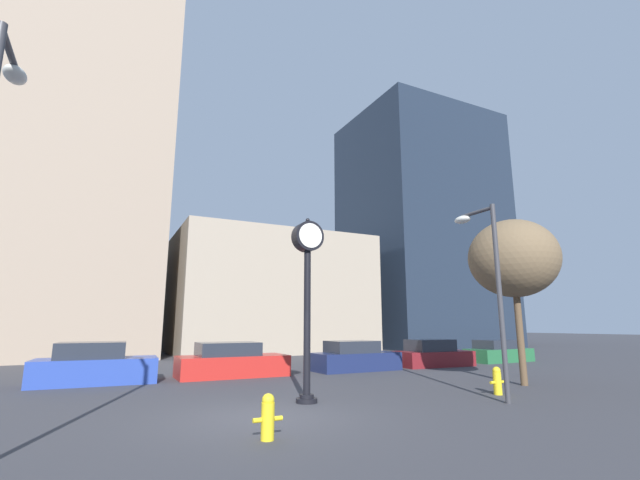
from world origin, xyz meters
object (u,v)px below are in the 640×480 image
car_maroon (433,355)px  fire_hydrant_near (268,416)px  street_clock (307,276)px  bare_tree (513,259)px  fire_hydrant_far (497,380)px  street_lamp_right (486,266)px  car_green (498,352)px  car_blue (95,366)px  car_red (231,362)px  car_navy (355,358)px

car_maroon → fire_hydrant_near: bearing=-139.7°
street_clock → bare_tree: bearing=-2.3°
street_clock → fire_hydrant_far: bearing=-13.3°
fire_hydrant_far → street_lamp_right: 3.56m
fire_hydrant_far → car_green: bearing=41.1°
street_lamp_right → bare_tree: size_ratio=0.94×
car_blue → car_red: (4.99, -0.06, -0.04)m
car_blue → car_maroon: 15.42m
car_green → bare_tree: bearing=-137.1°
street_clock → car_navy: size_ratio=1.26×
car_maroon → street_lamp_right: size_ratio=0.73×
car_green → bare_tree: 10.95m
fire_hydrant_far → car_red: bearing=126.5°
car_maroon → car_green: (5.20, 0.42, -0.04)m
car_blue → fire_hydrant_far: 13.74m
car_maroon → street_lamp_right: (-5.34, -8.70, 3.21)m
street_clock → car_green: bearing=24.5°
street_clock → bare_tree: bare_tree is taller
street_lamp_right → car_red: bearing=119.7°
car_maroon → street_lamp_right: bearing=-119.4°
street_lamp_right → car_maroon: bearing=58.5°
car_green → bare_tree: (-7.12, -7.32, 3.96)m
car_green → street_clock: bearing=-158.4°
car_navy → car_maroon: (4.66, 0.02, -0.01)m
car_green → car_maroon: bearing=-178.3°
street_clock → bare_tree: (8.22, -0.33, 1.02)m
car_green → car_red: bearing=177.9°
fire_hydrant_far → street_lamp_right: street_lamp_right is taller
street_clock → fire_hydrant_far: (5.76, -1.36, -3.04)m
fire_hydrant_near → car_blue: bearing=106.7°
bare_tree → street_lamp_right: bearing=-152.3°
car_green → fire_hydrant_far: car_green is taller
street_clock → car_navy: (5.48, 6.56, -2.89)m
car_navy → street_lamp_right: bearing=-96.1°
car_green → street_lamp_right: bearing=-142.0°
car_maroon → fire_hydrant_near: size_ratio=4.92×
street_clock → car_navy: 9.03m
car_blue → car_navy: size_ratio=1.02×
street_clock → bare_tree: 8.29m
street_clock → car_maroon: size_ratio=1.28×
street_clock → street_lamp_right: (4.80, -2.12, 0.31)m
car_green → street_lamp_right: 14.31m
car_blue → car_maroon: bearing=1.7°
fire_hydrant_near → fire_hydrant_far: size_ratio=1.00×
car_navy → bare_tree: size_ratio=0.69×
car_blue → street_lamp_right: street_lamp_right is taller
street_lamp_right → bare_tree: (3.42, 1.80, 0.71)m
car_maroon → fire_hydrant_far: (-4.39, -7.94, -0.14)m
car_red → car_green: 15.62m
bare_tree → fire_hydrant_near: bearing=-164.8°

